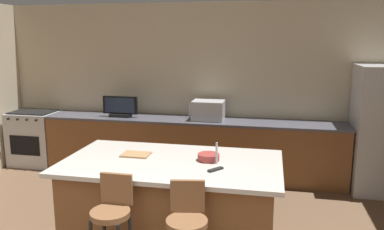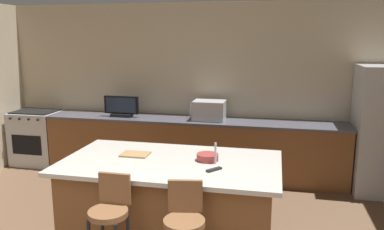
{
  "view_description": "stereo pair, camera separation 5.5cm",
  "coord_description": "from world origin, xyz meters",
  "px_view_note": "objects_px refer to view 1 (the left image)",
  "views": [
    {
      "loc": [
        1.18,
        -1.1,
        2.15
      ],
      "look_at": [
        0.23,
        3.47,
        1.21
      ],
      "focal_mm": 35.84,
      "sensor_mm": 36.0,
      "label": 1
    },
    {
      "loc": [
        1.24,
        -1.09,
        2.15
      ],
      "look_at": [
        0.23,
        3.47,
        1.21
      ],
      "focal_mm": 35.84,
      "sensor_mm": 36.0,
      "label": 2
    }
  ],
  "objects_px": {
    "bar_stool_left": "(112,222)",
    "tv_remote": "(216,169)",
    "cutting_board": "(136,154)",
    "refrigerator": "(384,130)",
    "fruit_bowl": "(209,157)",
    "kitchen_island": "(172,202)",
    "microwave": "(208,110)",
    "tv_monitor": "(120,107)",
    "range_oven": "(35,138)"
  },
  "relations": [
    {
      "from": "refrigerator",
      "to": "range_oven",
      "type": "xyz_separation_m",
      "value": [
        -5.52,
        0.08,
        -0.43
      ]
    },
    {
      "from": "tv_remote",
      "to": "cutting_board",
      "type": "bearing_deg",
      "value": -159.24
    },
    {
      "from": "range_oven",
      "to": "fruit_bowl",
      "type": "distance_m",
      "value": 3.93
    },
    {
      "from": "kitchen_island",
      "to": "tv_remote",
      "type": "height_order",
      "value": "tv_remote"
    },
    {
      "from": "kitchen_island",
      "to": "microwave",
      "type": "relative_size",
      "value": 4.64
    },
    {
      "from": "refrigerator",
      "to": "microwave",
      "type": "height_order",
      "value": "refrigerator"
    },
    {
      "from": "refrigerator",
      "to": "tv_remote",
      "type": "distance_m",
      "value": 3.01
    },
    {
      "from": "tv_monitor",
      "to": "bar_stool_left",
      "type": "relative_size",
      "value": 0.57
    },
    {
      "from": "range_oven",
      "to": "bar_stool_left",
      "type": "xyz_separation_m",
      "value": [
        2.66,
        -2.87,
        0.14
      ]
    },
    {
      "from": "kitchen_island",
      "to": "tv_remote",
      "type": "bearing_deg",
      "value": -22.16
    },
    {
      "from": "kitchen_island",
      "to": "bar_stool_left",
      "type": "xyz_separation_m",
      "value": [
        -0.32,
        -0.79,
        0.13
      ]
    },
    {
      "from": "bar_stool_left",
      "to": "range_oven",
      "type": "bearing_deg",
      "value": 133.68
    },
    {
      "from": "range_oven",
      "to": "tv_monitor",
      "type": "relative_size",
      "value": 1.64
    },
    {
      "from": "tv_monitor",
      "to": "bar_stool_left",
      "type": "bearing_deg",
      "value": -69.44
    },
    {
      "from": "bar_stool_left",
      "to": "tv_remote",
      "type": "height_order",
      "value": "bar_stool_left"
    },
    {
      "from": "kitchen_island",
      "to": "microwave",
      "type": "height_order",
      "value": "microwave"
    },
    {
      "from": "range_oven",
      "to": "bar_stool_left",
      "type": "distance_m",
      "value": 3.91
    },
    {
      "from": "bar_stool_left",
      "to": "cutting_board",
      "type": "xyz_separation_m",
      "value": [
        -0.1,
        0.89,
        0.33
      ]
    },
    {
      "from": "fruit_bowl",
      "to": "tv_remote",
      "type": "xyz_separation_m",
      "value": [
        0.12,
        -0.29,
        -0.03
      ]
    },
    {
      "from": "refrigerator",
      "to": "fruit_bowl",
      "type": "height_order",
      "value": "refrigerator"
    },
    {
      "from": "kitchen_island",
      "to": "tv_monitor",
      "type": "relative_size",
      "value": 3.91
    },
    {
      "from": "range_oven",
      "to": "microwave",
      "type": "bearing_deg",
      "value": 0.02
    },
    {
      "from": "kitchen_island",
      "to": "fruit_bowl",
      "type": "height_order",
      "value": "fruit_bowl"
    },
    {
      "from": "fruit_bowl",
      "to": "microwave",
      "type": "bearing_deg",
      "value": 99.44
    },
    {
      "from": "fruit_bowl",
      "to": "kitchen_island",
      "type": "bearing_deg",
      "value": -165.61
    },
    {
      "from": "range_oven",
      "to": "fruit_bowl",
      "type": "relative_size",
      "value": 4.17
    },
    {
      "from": "tv_remote",
      "to": "refrigerator",
      "type": "bearing_deg",
      "value": 86.28
    },
    {
      "from": "refrigerator",
      "to": "tv_monitor",
      "type": "xyz_separation_m",
      "value": [
        -3.92,
        0.03,
        0.17
      ]
    },
    {
      "from": "microwave",
      "to": "bar_stool_left",
      "type": "xyz_separation_m",
      "value": [
        -0.36,
        -2.87,
        -0.46
      ]
    },
    {
      "from": "tv_monitor",
      "to": "tv_remote",
      "type": "distance_m",
      "value": 2.91
    },
    {
      "from": "microwave",
      "to": "kitchen_island",
      "type": "bearing_deg",
      "value": -91.03
    },
    {
      "from": "kitchen_island",
      "to": "tv_remote",
      "type": "distance_m",
      "value": 0.7
    },
    {
      "from": "microwave",
      "to": "cutting_board",
      "type": "bearing_deg",
      "value": -103.11
    },
    {
      "from": "tv_monitor",
      "to": "cutting_board",
      "type": "relative_size",
      "value": 1.9
    },
    {
      "from": "bar_stool_left",
      "to": "tv_remote",
      "type": "xyz_separation_m",
      "value": [
        0.81,
        0.59,
        0.33
      ]
    },
    {
      "from": "tv_monitor",
      "to": "tv_remote",
      "type": "xyz_separation_m",
      "value": [
        1.86,
        -2.23,
        -0.14
      ]
    },
    {
      "from": "kitchen_island",
      "to": "tv_monitor",
      "type": "height_order",
      "value": "tv_monitor"
    },
    {
      "from": "kitchen_island",
      "to": "bar_stool_left",
      "type": "bearing_deg",
      "value": -112.34
    },
    {
      "from": "cutting_board",
      "to": "tv_monitor",
      "type": "bearing_deg",
      "value": 116.47
    },
    {
      "from": "fruit_bowl",
      "to": "refrigerator",
      "type": "bearing_deg",
      "value": 41.36
    },
    {
      "from": "refrigerator",
      "to": "tv_remote",
      "type": "height_order",
      "value": "refrigerator"
    },
    {
      "from": "tv_monitor",
      "to": "kitchen_island",
      "type": "bearing_deg",
      "value": -55.79
    },
    {
      "from": "range_oven",
      "to": "bar_stool_left",
      "type": "relative_size",
      "value": 0.94
    },
    {
      "from": "refrigerator",
      "to": "tv_remote",
      "type": "xyz_separation_m",
      "value": [
        -2.05,
        -2.2,
        0.03
      ]
    },
    {
      "from": "microwave",
      "to": "cutting_board",
      "type": "relative_size",
      "value": 1.61
    },
    {
      "from": "kitchen_island",
      "to": "tv_remote",
      "type": "xyz_separation_m",
      "value": [
        0.48,
        -0.2,
        0.46
      ]
    },
    {
      "from": "refrigerator",
      "to": "cutting_board",
      "type": "height_order",
      "value": "refrigerator"
    },
    {
      "from": "tv_remote",
      "to": "fruit_bowl",
      "type": "bearing_deg",
      "value": 150.92
    },
    {
      "from": "microwave",
      "to": "fruit_bowl",
      "type": "bearing_deg",
      "value": -80.56
    },
    {
      "from": "tv_monitor",
      "to": "range_oven",
      "type": "bearing_deg",
      "value": 178.19
    }
  ]
}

